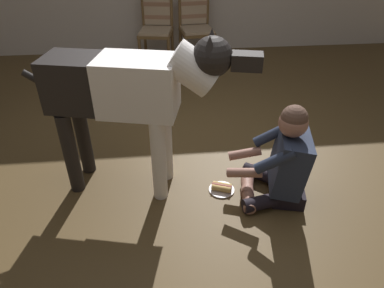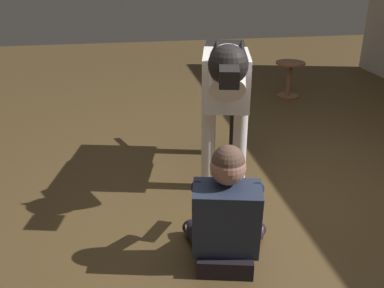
% 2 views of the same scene
% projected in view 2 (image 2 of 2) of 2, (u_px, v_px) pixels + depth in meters
% --- Properties ---
extents(ground_plane, '(14.38, 14.38, 0.00)m').
position_uv_depth(ground_plane, '(258.00, 208.00, 3.30)').
color(ground_plane, brown).
extents(person_sitting_on_floor, '(0.67, 0.57, 0.81)m').
position_uv_depth(person_sitting_on_floor, '(226.00, 216.00, 2.61)').
color(person_sitting_on_floor, black).
rests_on(person_sitting_on_floor, ground).
extents(large_dog, '(1.68, 0.57, 1.30)m').
position_uv_depth(large_dog, '(225.00, 83.00, 3.43)').
color(large_dog, white).
rests_on(large_dog, ground).
extents(hot_dog_on_plate, '(0.21, 0.21, 0.06)m').
position_uv_depth(hot_dog_on_plate, '(223.00, 217.00, 3.14)').
color(hot_dog_on_plate, silver).
rests_on(hot_dog_on_plate, ground).
extents(round_side_table, '(0.39, 0.39, 0.49)m').
position_uv_depth(round_side_table, '(289.00, 76.00, 5.81)').
color(round_side_table, brown).
rests_on(round_side_table, ground).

